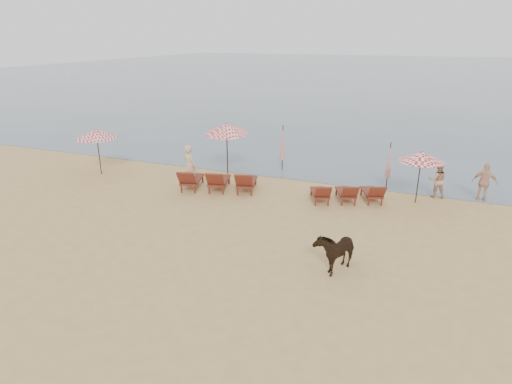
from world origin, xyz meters
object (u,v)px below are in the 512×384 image
at_px(lounger_cluster_left, 218,180).
at_px(beachgoer_left, 190,166).
at_px(beachgoer_right_a, 438,180).
at_px(umbrella_open_right, 422,157).
at_px(umbrella_open_left_b, 227,128).
at_px(umbrella_closed_left, 283,143).
at_px(cow, 335,249).
at_px(lounger_cluster_right, 347,193).
at_px(umbrella_open_left_a, 96,134).
at_px(beachgoer_right_b, 485,182).
at_px(umbrella_closed_right, 389,160).

height_order(lounger_cluster_left, beachgoer_left, beachgoer_left).
bearing_deg(beachgoer_right_a, umbrella_open_right, 45.84).
bearing_deg(umbrella_open_left_b, beachgoer_right_a, 0.05).
bearing_deg(lounger_cluster_left, umbrella_open_right, -2.23).
relative_size(umbrella_open_left_b, beachgoer_left, 1.34).
bearing_deg(umbrella_closed_left, cow, -62.90).
height_order(umbrella_closed_left, cow, umbrella_closed_left).
distance_m(lounger_cluster_right, umbrella_open_left_b, 6.75).
height_order(umbrella_open_left_a, umbrella_closed_left, umbrella_closed_left).
distance_m(umbrella_open_right, cow, 6.95).
bearing_deg(beachgoer_right_b, umbrella_open_left_a, 16.04).
xyz_separation_m(lounger_cluster_right, umbrella_open_right, (2.67, 1.01, 1.54)).
relative_size(umbrella_closed_left, beachgoer_right_a, 1.54).
bearing_deg(cow, lounger_cluster_right, 118.12).
relative_size(umbrella_closed_right, beachgoer_left, 1.08).
bearing_deg(cow, umbrella_closed_right, 106.31).
bearing_deg(beachgoer_right_a, lounger_cluster_left, 9.38).
xyz_separation_m(beachgoer_right_a, beachgoer_right_b, (1.80, 0.21, 0.06)).
bearing_deg(lounger_cluster_right, beachgoer_left, 163.14).
xyz_separation_m(umbrella_open_left_b, beachgoer_left, (-0.72, -2.45, -1.30)).
xyz_separation_m(umbrella_open_right, umbrella_closed_right, (-1.31, 1.44, -0.67)).
xyz_separation_m(umbrella_closed_right, beachgoer_right_a, (2.07, -0.42, -0.55)).
bearing_deg(beachgoer_left, beachgoer_right_a, -139.22).
xyz_separation_m(lounger_cluster_left, cow, (6.19, -4.80, 0.13)).
xyz_separation_m(umbrella_open_right, umbrella_closed_left, (-6.57, 2.34, -0.54)).
bearing_deg(lounger_cluster_left, beachgoer_right_b, 1.29).
relative_size(lounger_cluster_right, cow, 2.18).
xyz_separation_m(lounger_cluster_left, umbrella_open_left_a, (-6.55, 0.11, 1.53)).
distance_m(lounger_cluster_left, umbrella_closed_left, 4.47).
bearing_deg(beachgoer_left, cow, 173.80).
distance_m(umbrella_open_right, beachgoer_right_a, 1.76).
bearing_deg(lounger_cluster_left, beachgoer_right_a, 2.94).
height_order(umbrella_open_left_b, umbrella_closed_right, umbrella_open_left_b).
height_order(lounger_cluster_right, umbrella_open_left_b, umbrella_open_left_b).
distance_m(umbrella_closed_left, cow, 9.97).
distance_m(umbrella_open_right, umbrella_closed_left, 6.99).
bearing_deg(umbrella_closed_left, umbrella_open_left_a, -154.48).
relative_size(lounger_cluster_left, cow, 2.44).
xyz_separation_m(umbrella_open_left_a, beachgoer_right_b, (17.34, 2.81, -1.21)).
bearing_deg(lounger_cluster_left, umbrella_open_left_a, 165.12).
height_order(umbrella_open_right, beachgoer_left, umbrella_open_right).
bearing_deg(umbrella_open_right, beachgoer_right_b, 47.76).
bearing_deg(beachgoer_right_a, cow, 62.11).
bearing_deg(umbrella_open_right, umbrella_open_left_b, -162.74).
xyz_separation_m(beachgoer_left, beachgoer_right_a, (10.40, 2.71, -0.22)).
height_order(lounger_cluster_left, umbrella_open_left_b, umbrella_open_left_b).
height_order(lounger_cluster_right, beachgoer_right_a, beachgoer_right_a).
bearing_deg(beachgoer_right_b, umbrella_open_left_b, 9.16).
distance_m(beachgoer_right_a, beachgoer_right_b, 1.81).
relative_size(umbrella_closed_left, beachgoer_left, 1.19).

